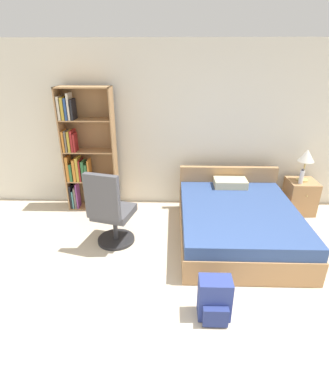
{
  "coord_description": "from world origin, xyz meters",
  "views": [
    {
      "loc": [
        -0.26,
        -1.58,
        2.34
      ],
      "look_at": [
        -0.36,
        1.98,
        0.73
      ],
      "focal_mm": 28.0,
      "sensor_mm": 36.0,
      "label": 1
    }
  ],
  "objects_px": {
    "water_bottle": "(302,177)",
    "backpack_blue": "(215,300)",
    "bookshelf": "(83,152)",
    "office_chair": "(110,213)",
    "nightstand": "(300,196)",
    "bed": "(237,221)",
    "table_lamp": "(307,157)"
  },
  "relations": [
    {
      "from": "nightstand",
      "to": "office_chair",
      "type": "bearing_deg",
      "value": -159.68
    },
    {
      "from": "nightstand",
      "to": "water_bottle",
      "type": "bearing_deg",
      "value": -128.3
    },
    {
      "from": "bed",
      "to": "office_chair",
      "type": "distance_m",
      "value": 1.74
    },
    {
      "from": "bed",
      "to": "water_bottle",
      "type": "distance_m",
      "value": 1.35
    },
    {
      "from": "water_bottle",
      "to": "backpack_blue",
      "type": "bearing_deg",
      "value": -126.14
    },
    {
      "from": "bookshelf",
      "to": "table_lamp",
      "type": "distance_m",
      "value": 3.5
    },
    {
      "from": "bed",
      "to": "backpack_blue",
      "type": "distance_m",
      "value": 1.54
    },
    {
      "from": "bed",
      "to": "office_chair",
      "type": "relative_size",
      "value": 1.79
    },
    {
      "from": "bed",
      "to": "table_lamp",
      "type": "distance_m",
      "value": 1.58
    },
    {
      "from": "office_chair",
      "to": "nightstand",
      "type": "bearing_deg",
      "value": 20.32
    },
    {
      "from": "bookshelf",
      "to": "nightstand",
      "type": "bearing_deg",
      "value": -1.26
    },
    {
      "from": "bookshelf",
      "to": "nightstand",
      "type": "distance_m",
      "value": 3.57
    },
    {
      "from": "office_chair",
      "to": "backpack_blue",
      "type": "bearing_deg",
      "value": -44.38
    },
    {
      "from": "table_lamp",
      "to": "water_bottle",
      "type": "relative_size",
      "value": 2.14
    },
    {
      "from": "table_lamp",
      "to": "backpack_blue",
      "type": "xyz_separation_m",
      "value": [
        -1.65,
        -2.28,
        -0.72
      ]
    },
    {
      "from": "office_chair",
      "to": "backpack_blue",
      "type": "distance_m",
      "value": 1.73
    },
    {
      "from": "bed",
      "to": "table_lamp",
      "type": "bearing_deg",
      "value": 35.18
    },
    {
      "from": "nightstand",
      "to": "bookshelf",
      "type": "bearing_deg",
      "value": 178.74
    },
    {
      "from": "table_lamp",
      "to": "backpack_blue",
      "type": "relative_size",
      "value": 1.16
    },
    {
      "from": "office_chair",
      "to": "nightstand",
      "type": "relative_size",
      "value": 2.01
    },
    {
      "from": "water_bottle",
      "to": "office_chair",
      "type": "bearing_deg",
      "value": -161.09
    },
    {
      "from": "bed",
      "to": "water_bottle",
      "type": "relative_size",
      "value": 8.2
    },
    {
      "from": "water_bottle",
      "to": "backpack_blue",
      "type": "distance_m",
      "value": 2.7
    },
    {
      "from": "bookshelf",
      "to": "office_chair",
      "type": "xyz_separation_m",
      "value": [
        0.63,
        -1.14,
        -0.47
      ]
    },
    {
      "from": "nightstand",
      "to": "water_bottle",
      "type": "height_order",
      "value": "water_bottle"
    },
    {
      "from": "nightstand",
      "to": "table_lamp",
      "type": "height_order",
      "value": "table_lamp"
    },
    {
      "from": "bookshelf",
      "to": "water_bottle",
      "type": "distance_m",
      "value": 3.44
    },
    {
      "from": "backpack_blue",
      "to": "bed",
      "type": "bearing_deg",
      "value": 71.75
    },
    {
      "from": "backpack_blue",
      "to": "water_bottle",
      "type": "bearing_deg",
      "value": 53.86
    },
    {
      "from": "bookshelf",
      "to": "backpack_blue",
      "type": "bearing_deg",
      "value": -51.67
    },
    {
      "from": "table_lamp",
      "to": "water_bottle",
      "type": "distance_m",
      "value": 0.32
    },
    {
      "from": "nightstand",
      "to": "table_lamp",
      "type": "distance_m",
      "value": 0.66
    }
  ]
}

